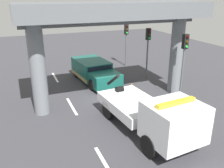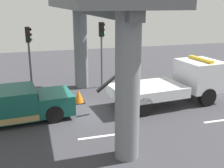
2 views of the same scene
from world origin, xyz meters
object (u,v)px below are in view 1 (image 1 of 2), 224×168
Objects in this scene: towed_van_green at (94,71)px; traffic_cone_orange at (132,88)px; traffic_light_far at (148,42)px; traffic_light_near at (126,36)px; tow_truck_white at (154,114)px; traffic_light_mid at (184,53)px.

towed_van_green is 3.87m from traffic_cone_orange.
traffic_light_near is at bearing 180.00° from traffic_light_far.
traffic_light_far is 5.46× the size of traffic_cone_orange.
traffic_light_near is at bearing 160.88° from tow_truck_white.
traffic_light_far is (-7.83, 4.10, 1.77)m from tow_truck_white.
towed_van_green is at bearing -103.76° from traffic_light_far.
traffic_light_mid reaches higher than traffic_light_near.
towed_van_green is (-8.86, -0.08, -0.42)m from tow_truck_white.
traffic_cone_orange is at bearing -21.78° from traffic_light_near.
traffic_cone_orange is (-5.35, 1.51, -0.85)m from tow_truck_white.
tow_truck_white is 5.62m from traffic_light_mid.
traffic_light_mid is (-3.33, 4.10, 1.90)m from tow_truck_white.
traffic_cone_orange is (3.50, 1.60, -0.42)m from towed_van_green.
traffic_light_far reaches higher than traffic_light_near.
tow_truck_white is at bearing 0.52° from towed_van_green.
traffic_light_far reaches higher than tow_truck_white.
traffic_light_mid is (4.50, 0.00, 0.13)m from traffic_light_far.
traffic_cone_orange is at bearing -46.24° from traffic_light_far.
towed_van_green is 1.37× the size of traffic_light_near.
traffic_cone_orange is at bearing 24.48° from towed_van_green.
tow_truck_white reaches higher than towed_van_green.
traffic_cone_orange is (2.48, -2.59, -2.62)m from traffic_light_far.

